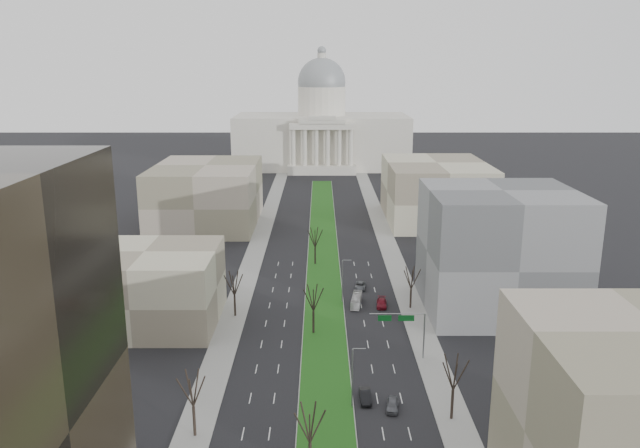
{
  "coord_description": "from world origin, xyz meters",
  "views": [
    {
      "loc": [
        -0.84,
        -24.08,
        47.28
      ],
      "look_at": [
        -0.81,
        110.25,
        12.66
      ],
      "focal_mm": 35.0,
      "sensor_mm": 36.0,
      "label": 1
    }
  ],
  "objects_px": {
    "car_red": "(382,303)",
    "box_van": "(356,300)",
    "car_grey_far": "(360,286)",
    "car_black": "(365,396)",
    "car_grey_near": "(392,405)"
  },
  "relations": [
    {
      "from": "car_red",
      "to": "box_van",
      "type": "distance_m",
      "value": 5.09
    },
    {
      "from": "car_red",
      "to": "car_grey_far",
      "type": "xyz_separation_m",
      "value": [
        -3.65,
        10.1,
        -0.03
      ]
    },
    {
      "from": "car_grey_far",
      "to": "box_van",
      "type": "bearing_deg",
      "value": -90.42
    },
    {
      "from": "box_van",
      "to": "car_black",
      "type": "bearing_deg",
      "value": -82.87
    },
    {
      "from": "car_grey_far",
      "to": "box_van",
      "type": "distance_m",
      "value": 9.5
    },
    {
      "from": "car_grey_near",
      "to": "car_black",
      "type": "bearing_deg",
      "value": 156.31
    },
    {
      "from": "car_grey_near",
      "to": "car_red",
      "type": "height_order",
      "value": "car_red"
    },
    {
      "from": "car_grey_near",
      "to": "car_grey_far",
      "type": "height_order",
      "value": "car_grey_near"
    },
    {
      "from": "car_grey_near",
      "to": "car_black",
      "type": "height_order",
      "value": "car_black"
    },
    {
      "from": "car_grey_near",
      "to": "box_van",
      "type": "xyz_separation_m",
      "value": [
        -2.86,
        39.14,
        0.34
      ]
    },
    {
      "from": "car_red",
      "to": "box_van",
      "type": "height_order",
      "value": "box_van"
    },
    {
      "from": "car_black",
      "to": "car_grey_far",
      "type": "bearing_deg",
      "value": 85.97
    },
    {
      "from": "car_black",
      "to": "box_van",
      "type": "bearing_deg",
      "value": 87.42
    },
    {
      "from": "car_red",
      "to": "box_van",
      "type": "relative_size",
      "value": 0.65
    },
    {
      "from": "car_black",
      "to": "car_grey_far",
      "type": "distance_m",
      "value": 46.26
    }
  ]
}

